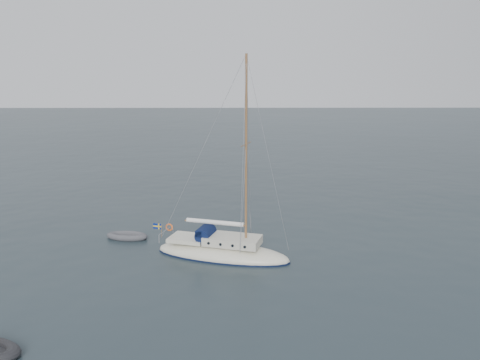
{
  "coord_description": "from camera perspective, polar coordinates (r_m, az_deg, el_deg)",
  "views": [
    {
      "loc": [
        -0.32,
        -27.2,
        10.04
      ],
      "look_at": [
        -0.06,
        0.0,
        4.24
      ],
      "focal_mm": 35.0,
      "sensor_mm": 36.0,
      "label": 1
    }
  ],
  "objects": [
    {
      "name": "sailboat",
      "position": [
        27.3,
        -2.17,
        -7.52
      ],
      "size": [
        8.4,
        2.52,
        11.96
      ],
      "rotation": [
        0.0,
        0.0,
        -0.3
      ],
      "color": "silver",
      "rests_on": "ground"
    },
    {
      "name": "ground",
      "position": [
        29.0,
        0.11,
        -8.22
      ],
      "size": [
        300.0,
        300.0,
        0.0
      ],
      "primitive_type": "plane",
      "color": "black",
      "rests_on": "ground"
    },
    {
      "name": "dinghy",
      "position": [
        31.36,
        -13.6,
        -6.65
      ],
      "size": [
        2.74,
        1.24,
        0.39
      ],
      "rotation": [
        0.0,
        0.0,
        -0.18
      ],
      "color": "#48494D",
      "rests_on": "ground"
    }
  ]
}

